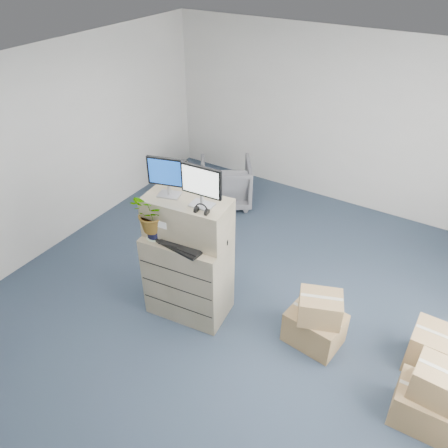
{
  "coord_description": "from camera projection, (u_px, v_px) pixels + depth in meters",
  "views": [
    {
      "loc": [
        1.91,
        -3.13,
        3.99
      ],
      "look_at": [
        -0.25,
        0.4,
        1.13
      ],
      "focal_mm": 35.0,
      "sensor_mm": 36.0,
      "label": 1
    }
  ],
  "objects": [
    {
      "name": "ground",
      "position": [
        225.0,
        323.0,
        5.29
      ],
      "size": [
        7.0,
        7.0,
        0.0
      ],
      "primitive_type": "plane",
      "color": "#283549",
      "rests_on": "ground"
    },
    {
      "name": "wall_back",
      "position": [
        339.0,
        121.0,
        6.96
      ],
      "size": [
        6.0,
        0.02,
        2.8
      ],
      "primitive_type": "cube",
      "color": "#B8B6AF",
      "rests_on": "ground"
    },
    {
      "name": "filing_cabinet_lower",
      "position": [
        189.0,
        275.0,
        5.19
      ],
      "size": [
        1.0,
        0.68,
        1.1
      ],
      "primitive_type": "cube",
      "rotation": [
        0.0,
        0.0,
        0.11
      ],
      "color": "gray",
      "rests_on": "ground"
    },
    {
      "name": "filing_cabinet_upper",
      "position": [
        188.0,
        218.0,
        4.78
      ],
      "size": [
        0.99,
        0.58,
        0.47
      ],
      "primitive_type": "cube",
      "rotation": [
        0.0,
        0.0,
        0.11
      ],
      "color": "gray",
      "rests_on": "filing_cabinet_lower"
    },
    {
      "name": "monitor_left",
      "position": [
        168.0,
        175.0,
        4.58
      ],
      "size": [
        0.44,
        0.23,
        0.44
      ],
      "rotation": [
        0.0,
        0.0,
        0.28
      ],
      "color": "#99999E",
      "rests_on": "filing_cabinet_upper"
    },
    {
      "name": "monitor_right",
      "position": [
        201.0,
        184.0,
        4.4
      ],
      "size": [
        0.46,
        0.19,
        0.46
      ],
      "rotation": [
        0.0,
        0.0,
        0.06
      ],
      "color": "#99999E",
      "rests_on": "filing_cabinet_upper"
    },
    {
      "name": "headphones",
      "position": [
        202.0,
        209.0,
        4.41
      ],
      "size": [
        0.15,
        0.03,
        0.15
      ],
      "primitive_type": "torus",
      "rotation": [
        1.57,
        0.0,
        0.11
      ],
      "color": "black",
      "rests_on": "filing_cabinet_upper"
    },
    {
      "name": "keyboard",
      "position": [
        181.0,
        245.0,
        4.74
      ],
      "size": [
        0.58,
        0.29,
        0.03
      ],
      "primitive_type": "cube",
      "rotation": [
        0.0,
        0.0,
        -0.11
      ],
      "color": "black",
      "rests_on": "filing_cabinet_lower"
    },
    {
      "name": "mouse",
      "position": [
        203.0,
        250.0,
        4.66
      ],
      "size": [
        0.11,
        0.08,
        0.04
      ],
      "primitive_type": "ellipsoid",
      "rotation": [
        0.0,
        0.0,
        0.22
      ],
      "color": "silver",
      "rests_on": "filing_cabinet_lower"
    },
    {
      "name": "water_bottle",
      "position": [
        195.0,
        225.0,
        4.83
      ],
      "size": [
        0.08,
        0.08,
        0.28
      ],
      "primitive_type": "cylinder",
      "color": "gray",
      "rests_on": "filing_cabinet_lower"
    },
    {
      "name": "phone_dock",
      "position": [
        186.0,
        234.0,
        4.86
      ],
      "size": [
        0.06,
        0.05,
        0.13
      ],
      "rotation": [
        0.0,
        0.0,
        0.11
      ],
      "color": "silver",
      "rests_on": "filing_cabinet_lower"
    },
    {
      "name": "external_drive",
      "position": [
        219.0,
        239.0,
        4.81
      ],
      "size": [
        0.25,
        0.22,
        0.06
      ],
      "primitive_type": "cube",
      "rotation": [
        0.0,
        0.0,
        0.45
      ],
      "color": "black",
      "rests_on": "filing_cabinet_lower"
    },
    {
      "name": "tissue_box",
      "position": [
        214.0,
        232.0,
        4.77
      ],
      "size": [
        0.29,
        0.23,
        0.1
      ],
      "primitive_type": "cube",
      "rotation": [
        0.0,
        0.0,
        0.45
      ],
      "color": "#4498EA",
      "rests_on": "external_drive"
    },
    {
      "name": "potted_plant",
      "position": [
        153.0,
        217.0,
        4.74
      ],
      "size": [
        0.55,
        0.59,
        0.46
      ],
      "rotation": [
        0.0,
        0.0,
        0.11
      ],
      "color": "#A5BD98",
      "rests_on": "filing_cabinet_lower"
    },
    {
      "name": "office_chair",
      "position": [
        226.0,
        181.0,
        7.35
      ],
      "size": [
        1.11,
        1.1,
        0.85
      ],
      "primitive_type": "imported",
      "rotation": [
        0.0,
        0.0,
        3.73
      ],
      "color": "slate",
      "rests_on": "ground"
    },
    {
      "name": "cardboard_boxes",
      "position": [
        393.0,
        356.0,
        4.51
      ],
      "size": [
        2.01,
        1.16,
        0.75
      ],
      "color": "#977449",
      "rests_on": "ground"
    }
  ]
}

